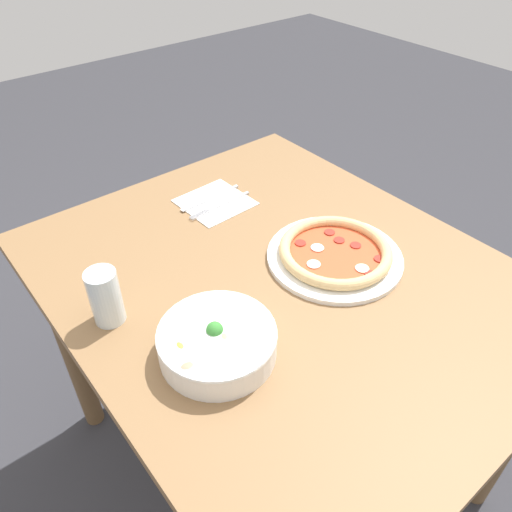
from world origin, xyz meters
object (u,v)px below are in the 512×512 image
(fork, at_px, (221,205))
(glass, at_px, (105,297))
(bowl, at_px, (217,341))
(knife, at_px, (213,197))
(pizza, at_px, (335,253))

(fork, height_order, glass, glass)
(bowl, bearing_deg, glass, 29.09)
(fork, bearing_deg, knife, -99.56)
(bowl, distance_m, knife, 0.55)
(pizza, height_order, glass, glass)
(knife, bearing_deg, fork, 80.44)
(pizza, relative_size, bowl, 1.41)
(bowl, relative_size, knife, 1.17)
(fork, height_order, knife, same)
(pizza, xyz_separation_m, bowl, (-0.06, 0.38, 0.02))
(bowl, height_order, fork, bowl)
(bowl, relative_size, fork, 1.15)
(bowl, xyz_separation_m, knife, (0.45, -0.31, -0.03))
(knife, relative_size, glass, 1.57)
(bowl, distance_m, glass, 0.24)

